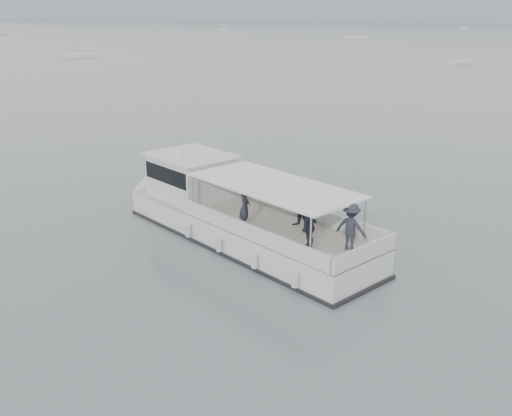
% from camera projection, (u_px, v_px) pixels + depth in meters
% --- Properties ---
extents(ground, '(1400.00, 1400.00, 0.00)m').
position_uv_depth(ground, '(223.00, 224.00, 26.45)').
color(ground, slate).
rests_on(ground, ground).
extents(tour_boat, '(14.16, 7.85, 6.07)m').
position_uv_depth(tour_boat, '(227.00, 212.00, 25.02)').
color(tour_boat, silver).
rests_on(tour_boat, ground).
extents(moored_fleet, '(427.76, 314.78, 11.21)m').
position_uv_depth(moored_fleet, '(419.00, 37.00, 216.88)').
color(moored_fleet, silver).
rests_on(moored_fleet, ground).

